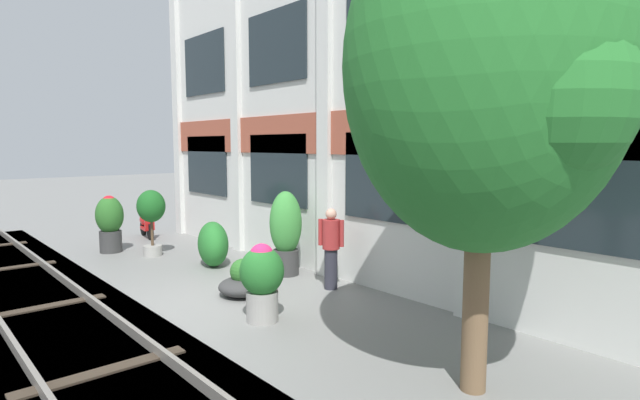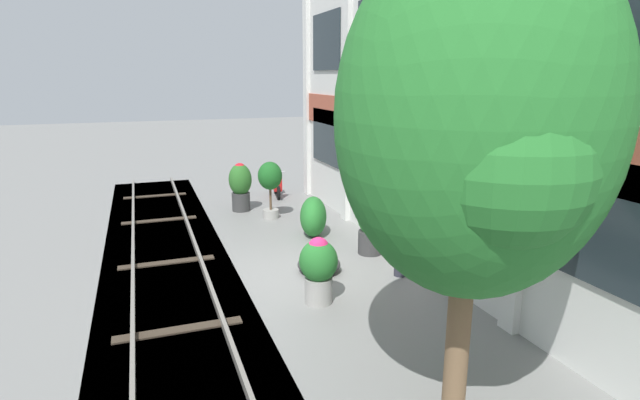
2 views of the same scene
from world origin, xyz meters
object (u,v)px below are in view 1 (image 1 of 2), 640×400
Objects in this scene: potted_plant_glazed_jar at (262,277)px; scooter_near_curb at (146,223)px; potted_plant_low_pan at (151,212)px; potted_plant_wide_bowl at (243,282)px; potted_plant_ribbed_drum at (110,221)px; potted_plant_fluted_column at (286,231)px; resident_by_doorway at (331,246)px; topiary_hedge at (213,244)px; broadleaf_tree at (484,75)px.

scooter_near_curb is at bearing 170.06° from potted_plant_glazed_jar.
potted_plant_glazed_jar reaches higher than scooter_near_curb.
potted_plant_low_pan is at bearing -9.88° from scooter_near_curb.
potted_plant_low_pan is 1.33× the size of potted_plant_glazed_jar.
potted_plant_ribbed_drum is at bearing -174.09° from potted_plant_wide_bowl.
potted_plant_glazed_jar is (5.84, -0.59, -0.42)m from potted_plant_low_pan.
potted_plant_ribbed_drum reaches higher than potted_plant_glazed_jar.
potted_plant_fluted_column reaches higher than resident_by_doorway.
resident_by_doorway is (0.76, 1.56, 0.61)m from potted_plant_wide_bowl.
potted_plant_glazed_jar is at bearing -5.78° from potted_plant_low_pan.
potted_plant_fluted_column is at bearing 25.22° from topiary_hedge.
potted_plant_low_pan is at bearing 174.22° from potted_plant_glazed_jar.
potted_plant_fluted_column is 1.98m from topiary_hedge.
resident_by_doorway is at bearing 12.99° from scooter_near_curb.
topiary_hedge reaches higher than potted_plant_wide_bowl.
topiary_hedge is (2.01, 0.64, -0.62)m from potted_plant_low_pan.
resident_by_doorway reaches higher than potted_plant_glazed_jar.
resident_by_doorway reaches higher than topiary_hedge.
topiary_hedge is at bearing 22.37° from potted_plant_ribbed_drum.
potted_plant_ribbed_drum is 2.20m from scooter_near_curb.
resident_by_doorway is at bearing 18.56° from potted_plant_ribbed_drum.
potted_plant_low_pan reaches higher than potted_plant_glazed_jar.
potted_plant_wide_bowl is at bearing -179.45° from broadleaf_tree.
resident_by_doorway is 3.33m from topiary_hedge.
broadleaf_tree is at bearing 40.61° from resident_by_doorway.
potted_plant_fluted_column is (-2.09, 2.06, 0.25)m from potted_plant_glazed_jar.
potted_plant_low_pan is at bearing 178.95° from potted_plant_wide_bowl.
potted_plant_low_pan is 2.90m from scooter_near_curb.
potted_plant_wide_bowl is (-4.90, -0.05, -3.35)m from broadleaf_tree.
potted_plant_low_pan is 0.92× the size of potted_plant_fluted_column.
potted_plant_low_pan is 4.54m from potted_plant_wide_bowl.
potted_plant_low_pan is at bearing 29.75° from potted_plant_ribbed_drum.
potted_plant_glazed_jar is (-3.51, -0.56, -2.88)m from broadleaf_tree.
topiary_hedge is (-7.35, 0.68, -3.08)m from broadleaf_tree.
potted_plant_wide_bowl is (-1.39, 0.51, -0.47)m from potted_plant_glazed_jar.
potted_plant_glazed_jar is at bearing -1.15° from scooter_near_curb.
scooter_near_curb is at bearing -115.09° from resident_by_doorway.
broadleaf_tree is at bearing 0.55° from potted_plant_wide_bowl.
potted_plant_ribbed_drum is at bearing -156.60° from potted_plant_fluted_column.
potted_plant_wide_bowl is at bearing 159.83° from potted_plant_glazed_jar.
resident_by_doorway is at bearing 106.81° from potted_plant_glazed_jar.
potted_plant_ribbed_drum is at bearing -157.63° from topiary_hedge.
topiary_hedge is (4.67, -0.26, 0.09)m from scooter_near_curb.
potted_plant_ribbed_drum is 0.94× the size of resident_by_doorway.
potted_plant_glazed_jar is 0.79× the size of resident_by_doorway.
potted_plant_fluted_column is (-5.60, 1.50, -2.64)m from broadleaf_tree.
potted_plant_low_pan is 2.20m from topiary_hedge.
potted_plant_wide_bowl is 1.84m from resident_by_doorway.
potted_plant_wide_bowl is 0.79× the size of topiary_hedge.
potted_plant_ribbed_drum is 5.68m from potted_plant_wide_bowl.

